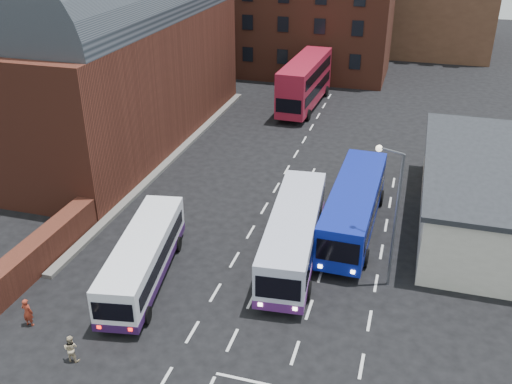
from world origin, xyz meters
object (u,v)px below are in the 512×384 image
(bus_red_double, at_px, (305,82))
(pedestrian_beige, at_px, (71,348))
(street_lamp, at_px, (392,207))
(pedestrian_red, at_px, (27,312))
(bus_white_inbound, at_px, (294,232))
(bus_white_outbound, at_px, (143,256))
(bus_blue, at_px, (354,205))

(bus_red_double, bearing_deg, pedestrian_beige, 88.33)
(street_lamp, relative_size, pedestrian_red, 5.02)
(street_lamp, bearing_deg, pedestrian_red, -152.69)
(pedestrian_beige, bearing_deg, bus_red_double, -97.26)
(bus_red_double, xyz_separation_m, pedestrian_red, (-5.85, -36.00, -1.75))
(bus_red_double, bearing_deg, pedestrian_red, 82.99)
(bus_white_inbound, xyz_separation_m, street_lamp, (5.18, -0.87, 2.86))
(bus_white_outbound, xyz_separation_m, bus_white_inbound, (7.19, 4.24, 0.22))
(bus_white_inbound, xyz_separation_m, bus_blue, (2.82, 4.07, 0.05))
(bus_white_inbound, distance_m, pedestrian_red, 14.28)
(bus_white_inbound, relative_size, pedestrian_beige, 8.32)
(bus_blue, bearing_deg, street_lamp, 116.61)
(bus_white_outbound, distance_m, bus_white_inbound, 8.35)
(bus_white_inbound, relative_size, bus_blue, 0.98)
(bus_white_inbound, bearing_deg, bus_red_double, -84.41)
(bus_blue, relative_size, bus_red_double, 0.96)
(bus_white_outbound, xyz_separation_m, bus_blue, (10.01, 8.31, 0.27))
(pedestrian_beige, bearing_deg, bus_white_inbound, -128.84)
(bus_white_outbound, height_order, bus_blue, bus_blue)
(bus_white_outbound, bearing_deg, bus_blue, 29.74)
(street_lamp, bearing_deg, bus_white_inbound, 170.47)
(bus_red_double, height_order, pedestrian_red, bus_red_double)
(bus_red_double, bearing_deg, bus_white_inbound, 102.88)
(bus_red_double, bearing_deg, street_lamp, 112.49)
(pedestrian_red, relative_size, pedestrian_beige, 1.14)
(bus_white_outbound, relative_size, pedestrian_beige, 7.34)
(street_lamp, bearing_deg, bus_blue, 115.50)
(street_lamp, height_order, pedestrian_beige, street_lamp)
(street_lamp, relative_size, pedestrian_beige, 5.72)
(bus_white_outbound, height_order, pedestrian_red, bus_white_outbound)
(bus_white_outbound, relative_size, bus_blue, 0.87)
(bus_white_inbound, height_order, bus_blue, bus_blue)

